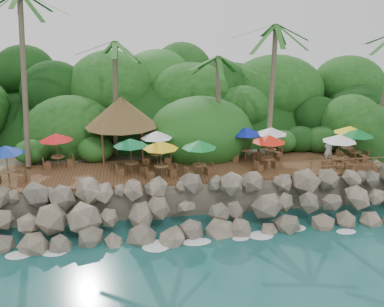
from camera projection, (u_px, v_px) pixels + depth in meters
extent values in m
plane|color=#19514F|center=(208.00, 241.00, 24.22)|extent=(140.00, 140.00, 0.00)
cube|color=gray|center=(176.00, 145.00, 38.97)|extent=(32.00, 25.20, 2.10)
ellipsoid|color=#143811|center=(168.00, 135.00, 46.35)|extent=(44.80, 28.00, 15.40)
cube|color=brown|center=(192.00, 170.00, 29.20)|extent=(26.00, 5.00, 0.20)
ellipsoid|color=white|center=(47.00, 250.00, 23.19)|extent=(1.20, 0.80, 0.06)
ellipsoid|color=white|center=(102.00, 246.00, 23.62)|extent=(1.20, 0.80, 0.06)
ellipsoid|color=white|center=(155.00, 242.00, 24.06)|extent=(1.20, 0.80, 0.06)
ellipsoid|color=white|center=(207.00, 238.00, 24.49)|extent=(1.20, 0.80, 0.06)
ellipsoid|color=white|center=(257.00, 234.00, 24.93)|extent=(1.20, 0.80, 0.06)
ellipsoid|color=white|center=(305.00, 230.00, 25.36)|extent=(1.20, 0.80, 0.06)
ellipsoid|color=white|center=(351.00, 227.00, 25.80)|extent=(1.20, 0.80, 0.06)
cylinder|color=brown|center=(24.00, 81.00, 28.64)|extent=(0.58, 3.00, 11.52)
cylinder|color=brown|center=(115.00, 101.00, 30.52)|extent=(0.90, 1.36, 8.38)
ellipsoid|color=#23601E|center=(112.00, 42.00, 29.25)|extent=(6.00, 6.00, 2.40)
cylinder|color=brown|center=(218.00, 107.00, 31.22)|extent=(0.67, 0.76, 7.32)
ellipsoid|color=#23601E|center=(219.00, 57.00, 30.12)|extent=(6.00, 6.00, 2.40)
cylinder|color=brown|center=(272.00, 93.00, 30.52)|extent=(1.05, 1.93, 9.47)
ellipsoid|color=#23601E|center=(276.00, 24.00, 29.08)|extent=(6.00, 6.00, 2.40)
cylinder|color=brown|center=(103.00, 148.00, 29.74)|extent=(0.16, 0.16, 2.40)
cylinder|color=brown|center=(143.00, 146.00, 30.14)|extent=(0.16, 0.16, 2.40)
cylinder|color=brown|center=(105.00, 138.00, 32.37)|extent=(0.16, 0.16, 2.40)
cylinder|color=brown|center=(141.00, 136.00, 32.78)|extent=(0.16, 0.16, 2.40)
cone|color=brown|center=(121.00, 111.00, 30.56)|extent=(5.39, 5.39, 2.20)
cylinder|color=brown|center=(161.00, 172.00, 27.40)|extent=(0.09, 0.09, 0.81)
cylinder|color=brown|center=(161.00, 166.00, 27.28)|extent=(0.91, 0.91, 0.05)
cylinder|color=brown|center=(161.00, 160.00, 27.16)|extent=(0.05, 0.05, 2.39)
cone|color=yellow|center=(161.00, 145.00, 26.85)|extent=(2.29, 2.29, 0.49)
cube|color=brown|center=(150.00, 176.00, 27.17)|extent=(0.55, 0.55, 0.50)
cube|color=brown|center=(172.00, 172.00, 27.73)|extent=(0.55, 0.55, 0.50)
cylinder|color=brown|center=(9.00, 177.00, 26.45)|extent=(0.09, 0.09, 0.81)
cylinder|color=brown|center=(8.00, 171.00, 26.33)|extent=(0.91, 0.91, 0.05)
cylinder|color=brown|center=(7.00, 165.00, 26.21)|extent=(0.05, 0.05, 2.39)
cone|color=#0B2B95|center=(5.00, 149.00, 25.90)|extent=(2.29, 2.29, 0.49)
cube|color=brown|center=(22.00, 179.00, 26.61)|extent=(0.46, 0.46, 0.50)
cylinder|color=brown|center=(199.00, 171.00, 27.59)|extent=(0.09, 0.09, 0.81)
cylinder|color=brown|center=(199.00, 165.00, 27.46)|extent=(0.91, 0.91, 0.05)
cylinder|color=brown|center=(199.00, 159.00, 27.35)|extent=(0.05, 0.05, 2.39)
cone|color=#0D792D|center=(199.00, 144.00, 27.04)|extent=(2.29, 2.29, 0.49)
cube|color=brown|center=(189.00, 175.00, 27.24)|extent=(0.60, 0.60, 0.50)
cube|color=brown|center=(209.00, 171.00, 28.03)|extent=(0.60, 0.60, 0.50)
cylinder|color=brown|center=(267.00, 164.00, 28.83)|extent=(0.09, 0.09, 0.81)
cylinder|color=brown|center=(268.00, 159.00, 28.70)|extent=(0.91, 0.91, 0.05)
cylinder|color=brown|center=(268.00, 153.00, 28.58)|extent=(0.05, 0.05, 2.39)
cone|color=red|center=(269.00, 139.00, 28.27)|extent=(2.29, 2.29, 0.49)
cube|color=brown|center=(259.00, 168.00, 28.49)|extent=(0.60, 0.60, 0.50)
cube|color=brown|center=(276.00, 164.00, 29.25)|extent=(0.60, 0.60, 0.50)
cylinder|color=brown|center=(157.00, 159.00, 29.84)|extent=(0.09, 0.09, 0.81)
cylinder|color=brown|center=(157.00, 154.00, 29.71)|extent=(0.91, 0.91, 0.05)
cylinder|color=brown|center=(157.00, 149.00, 29.59)|extent=(0.05, 0.05, 2.39)
cone|color=white|center=(157.00, 134.00, 29.28)|extent=(2.29, 2.29, 0.49)
cube|color=brown|center=(147.00, 161.00, 29.86)|extent=(0.51, 0.51, 0.50)
cube|color=brown|center=(168.00, 161.00, 29.90)|extent=(0.51, 0.51, 0.50)
cylinder|color=brown|center=(245.00, 155.00, 30.81)|extent=(0.09, 0.09, 0.81)
cylinder|color=brown|center=(246.00, 150.00, 30.69)|extent=(0.91, 0.91, 0.05)
cylinder|color=brown|center=(246.00, 145.00, 30.57)|extent=(0.05, 0.05, 2.39)
cone|color=#0B1999|center=(246.00, 131.00, 30.26)|extent=(2.29, 2.29, 0.49)
cube|color=brown|center=(235.00, 157.00, 30.75)|extent=(0.46, 0.46, 0.50)
cube|color=brown|center=(255.00, 156.00, 30.96)|extent=(0.46, 0.46, 0.50)
cylinder|color=brown|center=(347.00, 153.00, 31.20)|extent=(0.09, 0.09, 0.81)
cylinder|color=brown|center=(348.00, 148.00, 31.07)|extent=(0.91, 0.91, 0.05)
cylinder|color=brown|center=(348.00, 143.00, 30.96)|extent=(0.05, 0.05, 2.39)
cone|color=yellow|center=(350.00, 129.00, 30.65)|extent=(2.29, 2.29, 0.49)
cube|color=brown|center=(340.00, 157.00, 30.85)|extent=(0.61, 0.61, 0.50)
cube|color=brown|center=(353.00, 153.00, 31.64)|extent=(0.61, 0.61, 0.50)
cylinder|color=brown|center=(270.00, 155.00, 30.82)|extent=(0.09, 0.09, 0.81)
cylinder|color=brown|center=(270.00, 149.00, 30.70)|extent=(0.91, 0.91, 0.05)
cylinder|color=brown|center=(271.00, 144.00, 30.58)|extent=(0.05, 0.05, 2.39)
cone|color=white|center=(271.00, 131.00, 30.27)|extent=(2.29, 2.29, 0.49)
cube|color=brown|center=(262.00, 158.00, 30.51)|extent=(0.59, 0.59, 0.50)
cube|color=brown|center=(278.00, 155.00, 31.23)|extent=(0.59, 0.59, 0.50)
cylinder|color=brown|center=(354.00, 157.00, 30.36)|extent=(0.09, 0.09, 0.81)
cylinder|color=brown|center=(355.00, 151.00, 30.23)|extent=(0.91, 0.91, 0.05)
cylinder|color=brown|center=(356.00, 146.00, 30.12)|extent=(0.05, 0.05, 2.39)
cone|color=#0B6726|center=(357.00, 132.00, 29.80)|extent=(2.29, 2.29, 0.49)
cube|color=brown|center=(344.00, 160.00, 30.27)|extent=(0.47, 0.47, 0.50)
cube|color=brown|center=(364.00, 158.00, 30.54)|extent=(0.47, 0.47, 0.50)
cylinder|color=brown|center=(337.00, 163.00, 28.97)|extent=(0.09, 0.09, 0.81)
cylinder|color=brown|center=(337.00, 158.00, 28.85)|extent=(0.91, 0.91, 0.05)
cylinder|color=brown|center=(338.00, 152.00, 28.73)|extent=(0.05, 0.05, 2.39)
cone|color=white|center=(340.00, 138.00, 28.42)|extent=(2.29, 2.29, 0.49)
cube|color=brown|center=(325.00, 165.00, 29.12)|extent=(0.57, 0.57, 0.50)
cube|color=brown|center=(348.00, 166.00, 28.92)|extent=(0.57, 0.57, 0.50)
cylinder|color=brown|center=(58.00, 162.00, 29.23)|extent=(0.09, 0.09, 0.81)
cylinder|color=brown|center=(58.00, 157.00, 29.10)|extent=(0.91, 0.91, 0.05)
cylinder|color=brown|center=(57.00, 151.00, 28.99)|extent=(0.05, 0.05, 2.39)
cone|color=red|center=(56.00, 137.00, 28.67)|extent=(2.29, 2.29, 0.49)
cube|color=brown|center=(47.00, 166.00, 28.97)|extent=(0.56, 0.56, 0.50)
cube|color=brown|center=(70.00, 163.00, 29.57)|extent=(0.56, 0.56, 0.50)
cylinder|color=brown|center=(132.00, 169.00, 28.00)|extent=(0.09, 0.09, 0.81)
cylinder|color=brown|center=(131.00, 163.00, 27.87)|extent=(0.91, 0.91, 0.05)
cylinder|color=brown|center=(131.00, 157.00, 27.76)|extent=(0.05, 0.05, 2.39)
cone|color=#0B6A35|center=(130.00, 142.00, 27.44)|extent=(2.29, 2.29, 0.49)
cube|color=brown|center=(120.00, 172.00, 27.80)|extent=(0.54, 0.54, 0.50)
cube|color=brown|center=(143.00, 169.00, 28.29)|extent=(0.54, 0.54, 0.50)
cylinder|color=brown|center=(311.00, 167.00, 27.92)|extent=(0.10, 0.10, 1.00)
cylinder|color=brown|center=(327.00, 167.00, 28.08)|extent=(0.10, 0.10, 1.00)
cylinder|color=brown|center=(342.00, 166.00, 28.24)|extent=(0.10, 0.10, 1.00)
cylinder|color=brown|center=(357.00, 165.00, 28.40)|extent=(0.10, 0.10, 1.00)
cylinder|color=brown|center=(372.00, 164.00, 28.56)|extent=(0.10, 0.10, 1.00)
cube|color=brown|center=(366.00, 158.00, 28.34)|extent=(8.30, 0.06, 0.06)
cube|color=brown|center=(365.00, 164.00, 28.46)|extent=(8.30, 0.06, 0.06)
imported|color=white|center=(328.00, 150.00, 30.24)|extent=(0.71, 0.50, 1.86)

